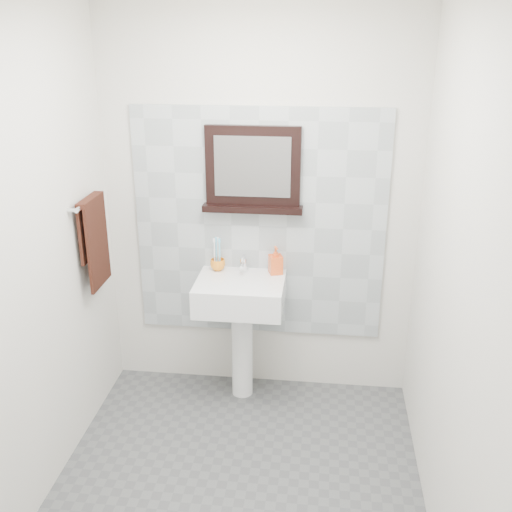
{
  "coord_description": "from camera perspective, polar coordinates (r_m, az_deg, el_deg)",
  "views": [
    {
      "loc": [
        0.41,
        -2.53,
        2.35
      ],
      "look_at": [
        0.04,
        0.55,
        1.15
      ],
      "focal_mm": 42.0,
      "sensor_mm": 36.0,
      "label": 1
    }
  ],
  "objects": [
    {
      "name": "framed_mirror",
      "position": [
        3.71,
        -0.29,
        8.07
      ],
      "size": [
        0.63,
        0.11,
        0.53
      ],
      "color": "black",
      "rests_on": "back_wall"
    },
    {
      "name": "towel_bar",
      "position": [
        3.62,
        -15.6,
        5.08
      ],
      "size": [
        0.07,
        0.4,
        0.03
      ],
      "color": "silver",
      "rests_on": "left_wall"
    },
    {
      "name": "soap_dispenser",
      "position": [
        3.81,
        1.88,
        -0.41
      ],
      "size": [
        0.1,
        0.1,
        0.18
      ],
      "primitive_type": "imported",
      "rotation": [
        0.0,
        0.0,
        0.33
      ],
      "color": "red",
      "rests_on": "pedestal_sink"
    },
    {
      "name": "splashback",
      "position": [
        3.83,
        0.3,
        2.91
      ],
      "size": [
        1.6,
        0.02,
        1.5
      ],
      "primitive_type": "cube",
      "color": "#A5AFB3",
      "rests_on": "back_wall"
    },
    {
      "name": "front_wall",
      "position": [
        1.85,
        -7.62,
        -15.57
      ],
      "size": [
        2.0,
        0.01,
        2.5
      ],
      "primitive_type": "cube",
      "color": "silver",
      "rests_on": "ground"
    },
    {
      "name": "left_wall",
      "position": [
        3.1,
        -20.83,
        -1.11
      ],
      "size": [
        0.01,
        2.2,
        2.5
      ],
      "primitive_type": "cube",
      "color": "silver",
      "rests_on": "ground"
    },
    {
      "name": "hand_towel",
      "position": [
        3.68,
        -15.18,
        1.93
      ],
      "size": [
        0.06,
        0.3,
        0.55
      ],
      "color": "black",
      "rests_on": "towel_bar"
    },
    {
      "name": "right_wall",
      "position": [
        2.82,
        18.32,
        -2.93
      ],
      "size": [
        0.01,
        2.2,
        2.5
      ],
      "primitive_type": "cube",
      "color": "silver",
      "rests_on": "ground"
    },
    {
      "name": "floor",
      "position": [
        3.48,
        -1.9,
        -21.39
      ],
      "size": [
        2.0,
        2.2,
        0.01
      ],
      "primitive_type": "cube",
      "color": "#515456",
      "rests_on": "ground"
    },
    {
      "name": "toothbrush_cup",
      "position": [
        3.89,
        -3.66,
        -0.83
      ],
      "size": [
        0.13,
        0.13,
        0.08
      ],
      "primitive_type": "imported",
      "rotation": [
        0.0,
        0.0,
        -0.39
      ],
      "color": "orange",
      "rests_on": "pedestal_sink"
    },
    {
      "name": "pedestal_sink",
      "position": [
        3.82,
        -1.47,
        -4.8
      ],
      "size": [
        0.55,
        0.44,
        0.96
      ],
      "color": "white",
      "rests_on": "ground"
    },
    {
      "name": "back_wall",
      "position": [
        3.81,
        0.32,
        4.39
      ],
      "size": [
        2.0,
        0.01,
        2.5
      ],
      "primitive_type": "cube",
      "color": "silver",
      "rests_on": "ground"
    },
    {
      "name": "toothbrushes",
      "position": [
        3.86,
        -3.73,
        0.36
      ],
      "size": [
        0.05,
        0.04,
        0.21
      ],
      "color": "white",
      "rests_on": "toothbrush_cup"
    }
  ]
}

